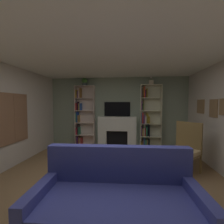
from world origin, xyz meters
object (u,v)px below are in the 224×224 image
object	(u,v)px
vase_with_flowers	(151,82)
couch	(117,205)
bookshelf_left	(83,117)
armchair	(185,147)
coffee_table	(121,173)
potted_plant	(85,82)
bookshelf_right	(148,119)
fireplace	(117,131)
tv	(117,109)

from	to	relation	value
vase_with_flowers	couch	bearing A→B (deg)	-103.92
bookshelf_left	armchair	size ratio (longest dim) A/B	1.94
coffee_table	vase_with_flowers	bearing A→B (deg)	72.67
bookshelf_left	coffee_table	distance (m)	3.36
potted_plant	couch	distance (m)	4.38
bookshelf_right	bookshelf_left	bearing A→B (deg)	179.60
fireplace	vase_with_flowers	size ratio (longest dim) A/B	5.27
bookshelf_right	armchair	bearing A→B (deg)	-70.43
fireplace	couch	bearing A→B (deg)	-85.47
tv	vase_with_flowers	world-z (taller)	vase_with_flowers
vase_with_flowers	coffee_table	xyz separation A→B (m)	(-0.88, -2.83, -1.94)
potted_plant	coffee_table	bearing A→B (deg)	-62.73
bookshelf_left	vase_with_flowers	distance (m)	2.72
bookshelf_right	potted_plant	world-z (taller)	potted_plant
tv	bookshelf_right	bearing A→B (deg)	-4.25
vase_with_flowers	fireplace	bearing A→B (deg)	178.60
fireplace	bookshelf_left	size ratio (longest dim) A/B	0.66
bookshelf_right	coffee_table	size ratio (longest dim) A/B	2.61
vase_with_flowers	armchair	size ratio (longest dim) A/B	0.24
couch	coffee_table	xyz separation A→B (m)	(0.00, 0.74, 0.07)
tv	potted_plant	world-z (taller)	potted_plant
potted_plant	armchair	distance (m)	3.83
tv	vase_with_flowers	bearing A→B (deg)	-5.86
potted_plant	coffee_table	size ratio (longest dim) A/B	0.32
bookshelf_left	couch	size ratio (longest dim) A/B	1.06
armchair	tv	bearing A→B (deg)	132.54
bookshelf_left	vase_with_flowers	size ratio (longest dim) A/B	8.04
vase_with_flowers	bookshelf_right	bearing A→B (deg)	155.85
armchair	coffee_table	size ratio (longest dim) A/B	1.35
tv	potted_plant	size ratio (longest dim) A/B	3.40
bookshelf_right	couch	bearing A→B (deg)	-102.44
armchair	coffee_table	distance (m)	1.81
bookshelf_right	fireplace	bearing A→B (deg)	-179.41
vase_with_flowers	armchair	xyz separation A→B (m)	(0.55, -1.76, -1.73)
tv	bookshelf_right	distance (m)	1.14
tv	bookshelf_right	xyz separation A→B (m)	(1.08, -0.08, -0.35)
bookshelf_left	potted_plant	bearing A→B (deg)	-32.65
potted_plant	armchair	xyz separation A→B (m)	(2.89, -1.76, -1.78)
fireplace	vase_with_flowers	bearing A→B (deg)	-1.40
fireplace	couch	size ratio (longest dim) A/B	0.70
fireplace	armchair	bearing A→B (deg)	-46.02
coffee_table	armchair	bearing A→B (deg)	36.92
coffee_table	tv	bearing A→B (deg)	95.57
tv	coffee_table	xyz separation A→B (m)	(0.29, -2.95, -1.01)
bookshelf_right	couch	xyz separation A→B (m)	(-0.80, -3.62, -0.74)
bookshelf_left	armchair	distance (m)	3.53
bookshelf_right	coffee_table	xyz separation A→B (m)	(-0.80, -2.87, -0.66)
bookshelf_left	coffee_table	xyz separation A→B (m)	(1.55, -2.89, -0.72)
bookshelf_left	potted_plant	world-z (taller)	potted_plant
fireplace	coffee_table	distance (m)	2.89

